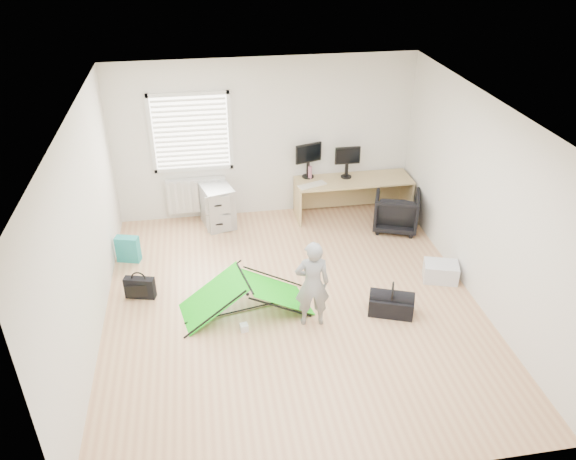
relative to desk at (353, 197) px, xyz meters
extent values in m
plane|color=tan|center=(-1.46, -2.38, -0.34)|extent=(5.50, 5.50, 0.00)
cube|color=silver|center=(-1.46, 0.37, 1.01)|extent=(5.00, 0.02, 2.70)
cube|color=silver|center=(-2.66, 0.33, 1.21)|extent=(1.20, 0.06, 1.20)
cube|color=silver|center=(-2.66, 0.29, 0.11)|extent=(1.00, 0.12, 0.60)
cube|color=tan|center=(0.00, 0.00, 0.00)|extent=(1.98, 0.63, 0.67)
cube|color=#A2A5A8|center=(-2.33, 0.02, 0.02)|extent=(0.60, 0.71, 0.71)
cube|color=black|center=(-0.75, 0.23, 0.56)|extent=(0.48, 0.24, 0.45)
cube|color=black|center=(-0.11, 0.11, 0.54)|extent=(0.43, 0.10, 0.41)
cube|color=beige|center=(-0.75, -0.12, 0.35)|extent=(0.51, 0.32, 0.02)
cylinder|color=#A95E77|center=(-0.73, 0.16, 0.45)|extent=(0.07, 0.07, 0.22)
imported|color=black|center=(0.59, -0.58, -0.01)|extent=(0.91, 0.92, 0.66)
imported|color=gray|center=(-1.29, -2.78, 0.27)|extent=(0.47, 0.32, 1.22)
cube|color=silver|center=(0.75, -2.13, -0.20)|extent=(0.56, 0.47, 0.27)
cube|color=teal|center=(-3.74, -0.88, -0.13)|extent=(0.37, 0.24, 0.41)
cube|color=black|center=(-3.51, -1.85, -0.18)|extent=(0.43, 0.23, 0.31)
cube|color=silver|center=(-2.17, -2.80, -0.29)|extent=(0.11, 0.11, 0.10)
cube|color=black|center=(-0.21, -2.76, -0.21)|extent=(0.65, 0.48, 0.25)
camera|label=1|loc=(-2.52, -8.38, 4.38)|focal=35.00mm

